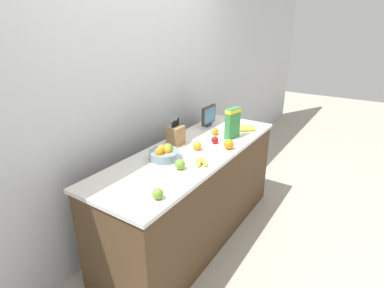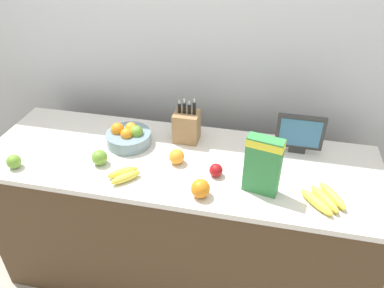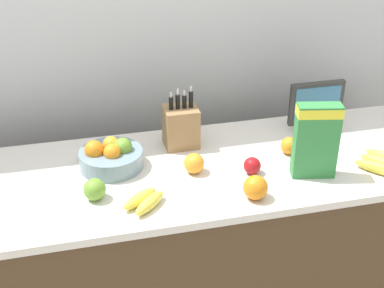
% 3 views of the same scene
% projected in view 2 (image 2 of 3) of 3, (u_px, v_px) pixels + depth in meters
% --- Properties ---
extents(ground_plane, '(14.00, 14.00, 0.00)m').
position_uv_depth(ground_plane, '(181.00, 269.00, 2.44)').
color(ground_plane, '#B2A899').
extents(wall_back, '(9.00, 0.06, 2.60)m').
position_uv_depth(wall_back, '(201.00, 46.00, 2.16)').
color(wall_back, silver).
rests_on(wall_back, ground_plane).
extents(counter, '(2.06, 0.69, 0.89)m').
position_uv_depth(counter, '(180.00, 220.00, 2.19)').
color(counter, '#4C3823').
rests_on(counter, ground_plane).
extents(knife_block, '(0.14, 0.12, 0.26)m').
position_uv_depth(knife_block, '(187.00, 126.00, 2.04)').
color(knife_block, '#937047').
rests_on(knife_block, counter).
extents(small_monitor, '(0.24, 0.03, 0.22)m').
position_uv_depth(small_monitor, '(300.00, 133.00, 1.92)').
color(small_monitor, '#2D2D2D').
rests_on(small_monitor, counter).
extents(cereal_box, '(0.17, 0.10, 0.29)m').
position_uv_depth(cereal_box, '(263.00, 163.00, 1.65)').
color(cereal_box, '#338442').
rests_on(cereal_box, counter).
extents(fruit_bowl, '(0.24, 0.24, 0.12)m').
position_uv_depth(fruit_bowl, '(128.00, 136.00, 2.03)').
color(fruit_bowl, gray).
rests_on(fruit_bowl, counter).
extents(banana_bunch_left, '(0.17, 0.17, 0.04)m').
position_uv_depth(banana_bunch_left, '(124.00, 175.00, 1.79)').
color(banana_bunch_left, yellow).
rests_on(banana_bunch_left, counter).
extents(banana_bunch_right, '(0.22, 0.23, 0.04)m').
position_uv_depth(banana_bunch_right, '(324.00, 199.00, 1.65)').
color(banana_bunch_right, yellow).
rests_on(banana_bunch_right, counter).
extents(apple_rear, '(0.07, 0.07, 0.07)m').
position_uv_depth(apple_rear, '(14.00, 162.00, 1.86)').
color(apple_rear, '#6B9E33').
rests_on(apple_rear, counter).
extents(apple_near_bananas, '(0.07, 0.07, 0.07)m').
position_uv_depth(apple_near_bananas, '(216.00, 170.00, 1.81)').
color(apple_near_bananas, '#A31419').
rests_on(apple_near_bananas, counter).
extents(apple_by_knife_block, '(0.08, 0.08, 0.08)m').
position_uv_depth(apple_by_knife_block, '(100.00, 157.00, 1.88)').
color(apple_by_knife_block, '#6B9E33').
rests_on(apple_by_knife_block, counter).
extents(orange_back_center, '(0.08, 0.08, 0.08)m').
position_uv_depth(orange_back_center, '(177.00, 157.00, 1.89)').
color(orange_back_center, orange).
rests_on(orange_back_center, counter).
extents(orange_mid_right, '(0.09, 0.09, 0.09)m').
position_uv_depth(orange_mid_right, '(200.00, 188.00, 1.68)').
color(orange_mid_right, orange).
rests_on(orange_mid_right, counter).
extents(orange_by_cereal, '(0.07, 0.07, 0.07)m').
position_uv_depth(orange_by_cereal, '(258.00, 162.00, 1.86)').
color(orange_by_cereal, orange).
rests_on(orange_by_cereal, counter).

